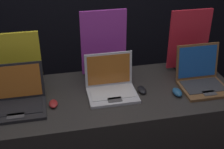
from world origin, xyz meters
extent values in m
cube|color=#282623|center=(0.00, 0.36, 0.48)|extent=(1.75, 0.72, 0.96)
cube|color=black|center=(-0.67, 0.27, 0.97)|extent=(0.38, 0.25, 0.02)
cube|color=black|center=(-0.67, 0.29, 0.98)|extent=(0.33, 0.18, 0.00)
cube|color=#3F3F42|center=(-0.67, 0.19, 0.98)|extent=(0.11, 0.06, 0.00)
cube|color=black|center=(-0.67, 0.42, 1.11)|extent=(0.38, 0.06, 0.25)
cube|color=#A5591E|center=(-0.67, 0.41, 1.11)|extent=(0.34, 0.04, 0.22)
ellipsoid|color=maroon|center=(-0.43, 0.29, 0.98)|extent=(0.06, 0.09, 0.03)
cube|color=black|center=(-0.67, 0.58, 0.97)|extent=(0.20, 0.07, 0.02)
cube|color=gold|center=(-0.67, 0.58, 1.19)|extent=(0.37, 0.02, 0.40)
cube|color=#B7B7BC|center=(-0.02, 0.31, 0.97)|extent=(0.34, 0.25, 0.02)
cube|color=#B7B7B7|center=(-0.02, 0.33, 0.98)|extent=(0.30, 0.17, 0.00)
cube|color=#3F3F42|center=(-0.02, 0.24, 0.98)|extent=(0.10, 0.05, 0.00)
cube|color=#B7B7BC|center=(-0.02, 0.45, 1.11)|extent=(0.34, 0.04, 0.25)
cube|color=#A5591E|center=(-0.02, 0.44, 1.11)|extent=(0.31, 0.02, 0.22)
ellipsoid|color=black|center=(0.20, 0.33, 0.98)|extent=(0.06, 0.10, 0.03)
cube|color=black|center=(-0.02, 0.64, 0.97)|extent=(0.19, 0.07, 0.02)
cube|color=purple|center=(-0.02, 0.64, 1.23)|extent=(0.34, 0.02, 0.50)
cube|color=brown|center=(0.65, 0.26, 0.97)|extent=(0.33, 0.27, 0.02)
cube|color=#2D2D30|center=(0.65, 0.28, 0.98)|extent=(0.29, 0.19, 0.00)
cube|color=#3F3F42|center=(0.65, 0.18, 0.98)|extent=(0.09, 0.06, 0.00)
cube|color=brown|center=(0.65, 0.42, 1.11)|extent=(0.33, 0.05, 0.27)
cube|color=#194C99|center=(0.65, 0.41, 1.12)|extent=(0.29, 0.04, 0.23)
ellipsoid|color=navy|center=(0.43, 0.24, 0.98)|extent=(0.06, 0.11, 0.04)
cube|color=black|center=(0.65, 0.60, 0.97)|extent=(0.18, 0.07, 0.02)
cube|color=red|center=(0.65, 0.60, 1.22)|extent=(0.33, 0.02, 0.47)
camera|label=1|loc=(-0.40, -1.47, 2.17)|focal=50.00mm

